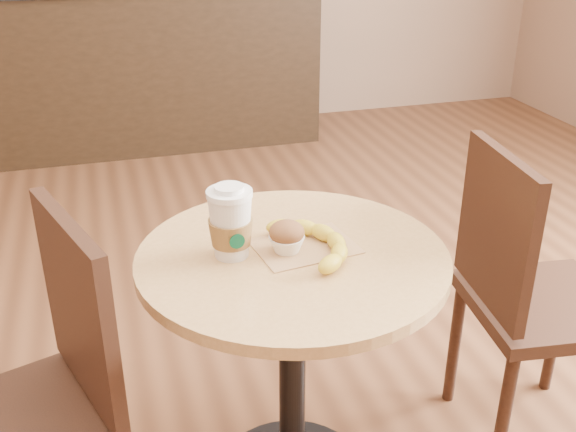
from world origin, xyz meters
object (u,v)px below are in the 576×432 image
object	(u,v)px
coffee_cup	(231,225)
banana	(314,243)
cafe_table	(292,321)
chair_left	(38,407)
muffin	(287,237)
chair_right	(526,292)

from	to	relation	value
coffee_cup	banana	world-z (taller)	coffee_cup
cafe_table	chair_left	size ratio (longest dim) A/B	0.81
coffee_cup	muffin	bearing A→B (deg)	-13.26
coffee_cup	chair_left	bearing A→B (deg)	-167.78
cafe_table	muffin	xyz separation A→B (m)	(-0.01, 0.01, 0.24)
coffee_cup	banana	size ratio (longest dim) A/B	0.62
chair_left	cafe_table	bearing A→B (deg)	81.40
chair_left	coffee_cup	bearing A→B (deg)	87.65
chair_left	banana	distance (m)	0.72
cafe_table	coffee_cup	bearing A→B (deg)	168.55
muffin	banana	world-z (taller)	muffin
muffin	chair_left	bearing A→B (deg)	-169.07
chair_right	coffee_cup	world-z (taller)	chair_right
chair_left	muffin	xyz separation A→B (m)	(0.60, 0.12, 0.27)
cafe_table	chair_right	bearing A→B (deg)	0.38
coffee_cup	muffin	distance (m)	0.14
chair_right	muffin	xyz separation A→B (m)	(-0.71, 0.00, 0.28)
coffee_cup	muffin	world-z (taller)	coffee_cup
chair_left	banana	xyz separation A→B (m)	(0.67, 0.10, 0.26)
banana	coffee_cup	bearing A→B (deg)	159.25
chair_right	coffee_cup	distance (m)	0.89
cafe_table	chair_right	xyz separation A→B (m)	(0.69, 0.00, -0.04)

